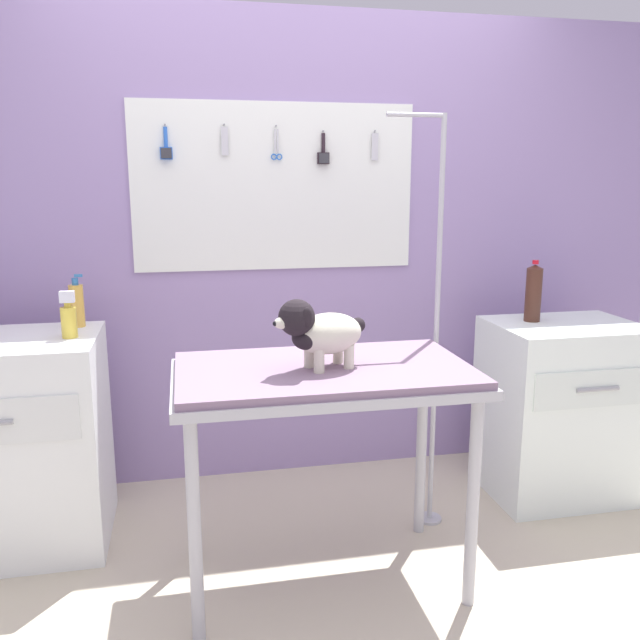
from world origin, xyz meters
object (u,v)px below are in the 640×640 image
grooming_table (324,389)px  counter_left (4,444)px  detangler_spray (77,305)px  soda_bottle (533,293)px  cabinet_right (560,409)px  dog (319,331)px  grooming_arm (434,342)px

grooming_table → counter_left: 1.38m
detangler_spray → soda_bottle: 2.08m
grooming_table → soda_bottle: size_ratio=3.71×
counter_left → detangler_spray: detangler_spray is taller
grooming_table → counter_left: counter_left is taller
grooming_table → cabinet_right: size_ratio=1.28×
dog → cabinet_right: bearing=21.9°
cabinet_right → counter_left: bearing=179.2°
grooming_arm → dog: grooming_arm is taller
grooming_arm → dog: 0.70m
grooming_table → grooming_arm: 0.65m
dog → cabinet_right: (1.30, 0.52, -0.56)m
cabinet_right → detangler_spray: detangler_spray is taller
grooming_arm → cabinet_right: (0.72, 0.15, -0.40)m
dog → soda_bottle: size_ratio=1.20×
grooming_table → detangler_spray: (-0.94, 0.70, 0.22)m
dog → detangler_spray: detangler_spray is taller
cabinet_right → grooming_table: bearing=-159.0°
grooming_table → cabinet_right: grooming_table is taller
detangler_spray → cabinet_right: bearing=-5.4°
soda_bottle → dog: bearing=-152.5°
grooming_table → grooming_arm: grooming_arm is taller
cabinet_right → grooming_arm: bearing=-168.1°
dog → soda_bottle: soda_bottle is taller
grooming_arm → detangler_spray: bearing=166.3°
soda_bottle → grooming_arm: bearing=-157.9°
counter_left → cabinet_right: size_ratio=1.05×
grooming_arm → counter_left: grooming_arm is taller
grooming_table → detangler_spray: size_ratio=4.75×
dog → grooming_arm: bearing=32.6°
dog → counter_left: bearing=155.4°
grooming_table → cabinet_right: (1.27, 0.49, -0.34)m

